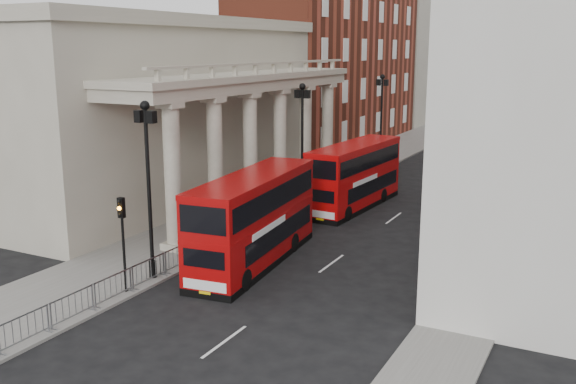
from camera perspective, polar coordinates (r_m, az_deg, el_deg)
The scene contains 18 objects.
ground at distance 28.21m, azimuth -16.11°, elevation -10.20°, with size 260.00×260.00×0.00m, color black.
sidewalk_west at distance 54.12m, azimuth 3.63°, elevation 1.32°, with size 6.00×140.00×0.12m, color slate.
sidewalk_east at distance 49.98m, azimuth 21.21°, elevation -0.49°, with size 3.00×140.00×0.12m, color slate.
kerb at distance 53.02m, azimuth 6.55°, elevation 1.04°, with size 0.20×140.00×0.14m, color slate.
portico_building at distance 46.80m, azimuth -10.85°, elevation 6.69°, with size 9.00×28.00×12.00m, color gray.
brick_building at distance 72.54m, azimuth 4.09°, elevation 12.91°, with size 9.00×32.00×22.00m, color maroon.
west_building_far at distance 102.71m, azimuth 11.35°, elevation 12.09°, with size 9.00×30.00×20.00m, color gray.
monument_column at distance 111.39m, azimuth 21.74°, elevation 14.57°, with size 8.00×8.00×54.20m.
lamp_post_south at distance 30.02m, azimuth -12.31°, elevation 1.22°, with size 1.05×0.44×8.32m.
lamp_post_mid at distance 43.36m, azimuth 1.27°, elevation 5.00°, with size 1.05×0.44×8.32m.
lamp_post_north at distance 58.06m, azimuth 8.30°, elevation 6.84°, with size 1.05×0.44×8.32m.
traffic_light at distance 28.90m, azimuth -14.53°, elevation -3.03°, with size 0.28×0.33×4.30m.
crowd_barriers at distance 29.71m, azimuth -13.73°, elevation -7.49°, with size 0.50×18.75×1.10m.
bus_near at distance 32.30m, azimuth -3.02°, elevation -2.28°, with size 3.65×10.81×4.58m.
bus_far at distance 43.93m, azimuth 5.97°, elevation 1.57°, with size 3.02×10.30×4.39m.
pedestrian_a at distance 41.48m, azimuth -6.49°, elevation -1.07°, with size 0.58×0.38×1.58m, color black.
pedestrian_b at distance 45.37m, azimuth -1.75°, elevation 0.41°, with size 0.92×0.72×1.90m, color #292421.
pedestrian_c at distance 46.07m, azimuth -0.17°, elevation 0.59°, with size 0.91×0.59×1.87m, color black.
Camera 1 is at (18.30, -18.58, 10.76)m, focal length 40.00 mm.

